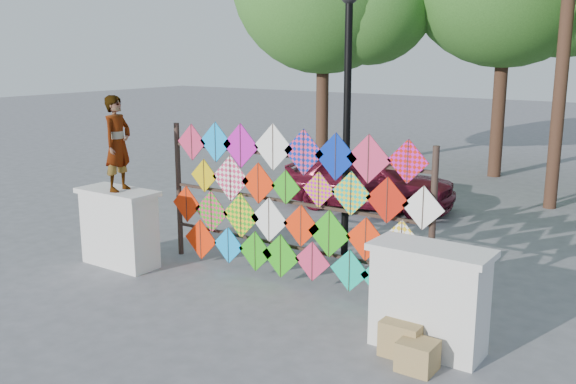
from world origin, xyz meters
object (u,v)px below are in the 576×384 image
at_px(vendor_woman, 118,143).
at_px(lamppost, 347,102).
at_px(kite_rack, 291,206).
at_px(sedan, 369,180).

distance_m(vendor_woman, lamppost, 3.71).
distance_m(kite_rack, vendor_woman, 2.98).
height_order(kite_rack, vendor_woman, vendor_woman).
relative_size(kite_rack, sedan, 1.29).
bearing_deg(kite_rack, sedan, 104.26).
xyz_separation_m(kite_rack, sedan, (-1.25, 4.91, -0.56)).
bearing_deg(vendor_woman, sedan, -24.46).
bearing_deg(kite_rack, vendor_woman, -161.14).
height_order(kite_rack, lamppost, lamppost).
bearing_deg(vendor_woman, kite_rack, -81.51).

